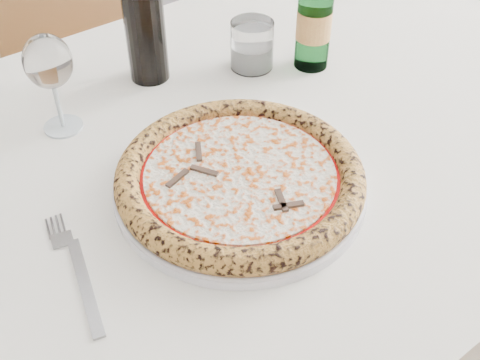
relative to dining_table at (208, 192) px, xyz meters
The scene contains 9 objects.
dining_table is the anchor object (origin of this frame).
chair_far 0.80m from the dining_table, 86.73° to the left, with size 0.42×0.42×0.93m.
plate 0.14m from the dining_table, 90.00° to the right, with size 0.34×0.34×0.02m.
pizza 0.15m from the dining_table, 90.00° to the right, with size 0.34×0.34×0.04m.
fork 0.28m from the dining_table, 152.56° to the right, with size 0.04×0.22×0.00m.
wine_glass 0.30m from the dining_table, 134.75° to the left, with size 0.07×0.07×0.16m.
tumbler 0.28m from the dining_table, 42.94° to the left, with size 0.08×0.08×0.08m.
beer_bottle 0.35m from the dining_table, 23.77° to the left, with size 0.06×0.06×0.23m.
wine_bottle 0.31m from the dining_table, 86.45° to the left, with size 0.07×0.07×0.27m.
Camera 1 is at (-0.26, -0.69, 1.32)m, focal length 45.00 mm.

